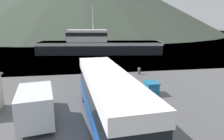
{
  "coord_description": "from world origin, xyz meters",
  "views": [
    {
      "loc": [
        -1.06,
        -3.52,
        6.44
      ],
      "look_at": [
        2.1,
        15.02,
        2.0
      ],
      "focal_mm": 32.0,
      "sensor_mm": 36.0,
      "label": 1
    }
  ],
  "objects": [
    {
      "name": "water_surface",
      "position": [
        0.0,
        141.76,
        0.0
      ],
      "size": [
        240.0,
        240.0,
        0.0
      ],
      "primitive_type": "plane",
      "color": "#475B6B",
      "rests_on": "ground"
    },
    {
      "name": "storage_bin",
      "position": [
        5.5,
        13.24,
        0.58
      ],
      "size": [
        1.13,
        1.53,
        1.14
      ],
      "color": "teal",
      "rests_on": "ground"
    },
    {
      "name": "small_boat",
      "position": [
        -0.87,
        50.13,
        0.39
      ],
      "size": [
        6.42,
        7.39,
        0.77
      ],
      "rotation": [
        0.0,
        0.0,
        0.65
      ],
      "color": "#19234C",
      "rests_on": "water_surface"
    },
    {
      "name": "mooring_bollard",
      "position": [
        6.6,
        20.54,
        0.48
      ],
      "size": [
        0.41,
        0.41,
        0.88
      ],
      "color": "#4C4C51",
      "rests_on": "ground"
    },
    {
      "name": "delivery_van",
      "position": [
        -3.95,
        9.46,
        1.24
      ],
      "size": [
        2.95,
        5.82,
        2.34
      ],
      "rotation": [
        0.0,
        0.0,
        0.16
      ],
      "color": "silver",
      "rests_on": "ground"
    },
    {
      "name": "tour_bus",
      "position": [
        0.66,
        8.29,
        1.92
      ],
      "size": [
        3.26,
        11.89,
        3.43
      ],
      "rotation": [
        0.0,
        0.0,
        0.06
      ],
      "color": "#194799",
      "rests_on": "ground"
    },
    {
      "name": "fishing_boat",
      "position": [
        3.05,
        39.34,
        1.92
      ],
      "size": [
        26.62,
        9.35,
        9.98
      ],
      "rotation": [
        0.0,
        0.0,
        4.58
      ],
      "color": "black",
      "rests_on": "water_surface"
    }
  ]
}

